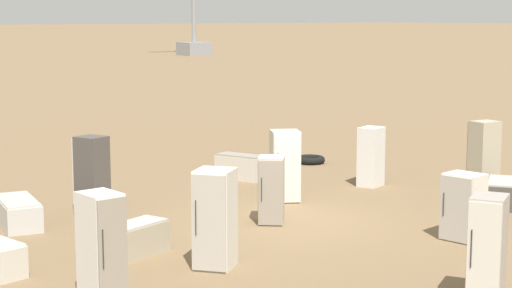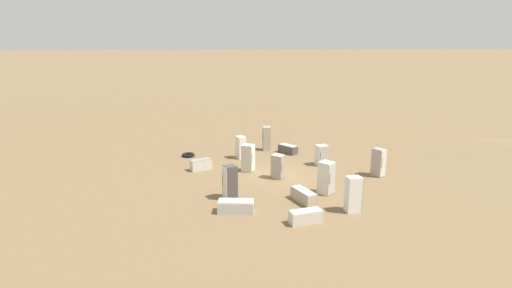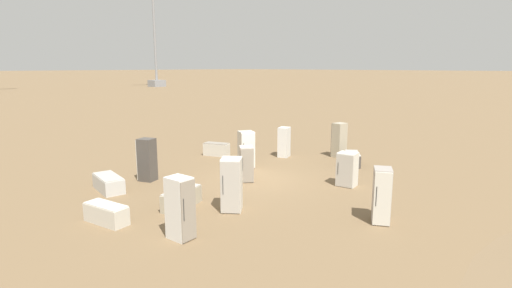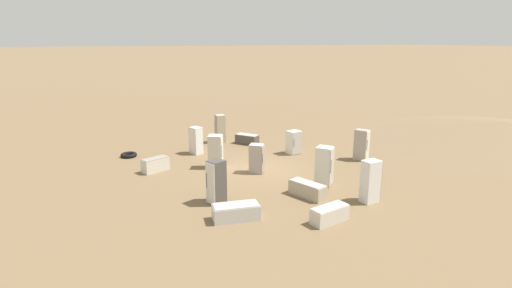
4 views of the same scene
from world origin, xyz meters
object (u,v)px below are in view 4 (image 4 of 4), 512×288
object	(u,v)px
discarded_fridge_13	(216,152)
scrap_tire	(129,155)
discarded_fridge_8	(362,145)
discarded_fridge_5	(324,166)
discarded_fridge_11	(236,212)
discarded_fridge_0	(330,214)
discarded_fridge_4	(257,159)
discarded_fridge_3	(220,129)
discarded_fridge_10	(307,190)
discarded_fridge_1	(155,165)
discarded_fridge_2	(294,142)
discarded_fridge_12	(247,139)
discarded_fridge_6	(196,140)
discarded_fridge_9	(216,182)
discarded_fridge_7	(371,181)

from	to	relation	value
discarded_fridge_13	scrap_tire	world-z (taller)	discarded_fridge_13
discarded_fridge_13	discarded_fridge_8	bearing A→B (deg)	103.39
discarded_fridge_5	discarded_fridge_11	size ratio (longest dim) A/B	0.98
discarded_fridge_13	discarded_fridge_0	bearing A→B (deg)	39.96
discarded_fridge_4	discarded_fridge_11	bearing A→B (deg)	7.36
discarded_fridge_3	discarded_fridge_8	bearing A→B (deg)	-134.06
discarded_fridge_10	scrap_tire	xyz separation A→B (m)	(-9.93, -6.35, -0.22)
discarded_fridge_4	discarded_fridge_11	xyz separation A→B (m)	(4.83, -3.15, -0.46)
discarded_fridge_5	discarded_fridge_1	bearing A→B (deg)	-76.68
discarded_fridge_2	discarded_fridge_13	xyz separation A→B (m)	(0.65, -5.30, 0.20)
discarded_fridge_3	discarded_fridge_11	bearing A→B (deg)	169.36
discarded_fridge_2	discarded_fridge_3	distance (m)	5.52
discarded_fridge_1	discarded_fridge_11	world-z (taller)	discarded_fridge_1
discarded_fridge_1	discarded_fridge_8	bearing A→B (deg)	53.36
discarded_fridge_11	discarded_fridge_12	world-z (taller)	discarded_fridge_12
discarded_fridge_6	discarded_fridge_9	xyz separation A→B (m)	(7.84, -1.45, 0.11)
discarded_fridge_12	discarded_fridge_13	bearing A→B (deg)	-167.70
discarded_fridge_8	scrap_tire	xyz separation A→B (m)	(-6.40, -12.24, -0.79)
discarded_fridge_6	scrap_tire	bearing A→B (deg)	144.98
discarded_fridge_1	discarded_fridge_10	bearing A→B (deg)	17.94
discarded_fridge_7	discarded_fridge_3	bearing A→B (deg)	-173.93
discarded_fridge_10	discarded_fridge_13	xyz separation A→B (m)	(-5.71, -2.30, 0.58)
discarded_fridge_9	discarded_fridge_12	size ratio (longest dim) A/B	1.16
discarded_fridge_1	discarded_fridge_6	xyz separation A→B (m)	(-2.40, 2.98, 0.47)
discarded_fridge_9	discarded_fridge_13	size ratio (longest dim) A/B	1.03
discarded_fridge_1	discarded_fridge_2	world-z (taller)	discarded_fridge_2
discarded_fridge_0	discarded_fridge_1	xyz separation A→B (m)	(-9.05, -4.84, 0.05)
discarded_fridge_4	discarded_fridge_11	distance (m)	5.79
discarded_fridge_2	scrap_tire	xyz separation A→B (m)	(-3.57, -9.34, -0.60)
discarded_fridge_1	discarded_fridge_4	size ratio (longest dim) A/B	1.00
discarded_fridge_5	scrap_tire	size ratio (longest dim) A/B	1.96
discarded_fridge_5	discarded_fridge_12	distance (m)	8.79
discarded_fridge_0	discarded_fridge_11	size ratio (longest dim) A/B	0.86
discarded_fridge_2	discarded_fridge_1	bearing A→B (deg)	-10.19
discarded_fridge_3	discarded_fridge_12	xyz separation A→B (m)	(1.13, 1.50, -0.63)
discarded_fridge_2	discarded_fridge_7	bearing A→B (deg)	74.67
discarded_fridge_8	discarded_fridge_12	xyz separation A→B (m)	(-6.23, -4.54, -0.58)
discarded_fridge_5	scrap_tire	xyz separation A→B (m)	(-8.94, -7.91, -0.83)
discarded_fridge_1	scrap_tire	distance (m)	3.56
discarded_fridge_1	discarded_fridge_7	distance (m)	11.12
discarded_fridge_9	scrap_tire	distance (m)	9.23
discarded_fridge_2	discarded_fridge_6	bearing A→B (deg)	-34.23
discarded_fridge_9	discarded_fridge_7	bearing A→B (deg)	-135.29
discarded_fridge_0	discarded_fridge_6	bearing A→B (deg)	-1.09
discarded_fridge_0	discarded_fridge_4	size ratio (longest dim) A/B	1.07
discarded_fridge_8	discarded_fridge_10	distance (m)	6.89
discarded_fridge_11	discarded_fridge_0	bearing A→B (deg)	-108.09
discarded_fridge_2	discarded_fridge_8	distance (m)	4.05
discarded_fridge_1	discarded_fridge_11	bearing A→B (deg)	-9.24
discarded_fridge_7	discarded_fridge_8	size ratio (longest dim) A/B	1.03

